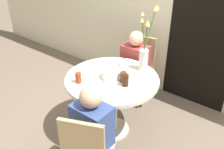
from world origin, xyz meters
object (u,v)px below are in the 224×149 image
object	(u,v)px
drink_glass_1	(126,80)
person_guest	(93,138)
person_boy	(135,71)
side_plate	(87,75)
drink_glass_0	(78,78)
flower_vase	(145,52)
drink_glass_2	(123,77)
birthday_cake	(111,74)
chair_left_flank	(139,65)

from	to	relation	value
drink_glass_1	person_guest	bearing A→B (deg)	-84.05
person_boy	drink_glass_1	bearing A→B (deg)	-64.26
side_plate	drink_glass_0	bearing A→B (deg)	-77.95
person_boy	person_guest	size ratio (longest dim) A/B	1.00
drink_glass_0	person_boy	world-z (taller)	person_boy
flower_vase	drink_glass_1	size ratio (longest dim) A/B	5.70
drink_glass_2	person_boy	size ratio (longest dim) A/B	0.11
drink_glass_2	person_boy	world-z (taller)	person_boy
birthday_cake	flower_vase	distance (m)	0.46
flower_vase	person_guest	bearing A→B (deg)	-84.36
person_boy	drink_glass_2	bearing A→B (deg)	-67.23
drink_glass_1	person_guest	xyz separation A→B (m)	(0.06, -0.59, -0.32)
side_plate	drink_glass_0	distance (m)	0.17
drink_glass_0	drink_glass_1	bearing A→B (deg)	30.16
flower_vase	person_guest	distance (m)	1.13
birthday_cake	drink_glass_2	distance (m)	0.15
drink_glass_0	drink_glass_1	world-z (taller)	drink_glass_1
side_plate	drink_glass_0	size ratio (longest dim) A/B	1.73
drink_glass_0	side_plate	bearing A→B (deg)	102.05
birthday_cake	side_plate	xyz separation A→B (m)	(-0.25, -0.13, -0.04)
birthday_cake	drink_glass_2	world-z (taller)	birthday_cake
drink_glass_1	person_boy	world-z (taller)	person_boy
side_plate	drink_glass_0	world-z (taller)	drink_glass_0
person_boy	person_guest	distance (m)	1.39
drink_glass_1	chair_left_flank	bearing A→B (deg)	113.39
birthday_cake	side_plate	size ratio (longest dim) A/B	1.03
drink_glass_1	drink_glass_0	bearing A→B (deg)	-149.84
chair_left_flank	drink_glass_0	distance (m)	1.18
person_guest	flower_vase	bearing A→B (deg)	95.64
drink_glass_2	birthday_cake	bearing A→B (deg)	-173.89
flower_vase	side_plate	xyz separation A→B (m)	(-0.43, -0.51, -0.22)
chair_left_flank	drink_glass_0	size ratio (longest dim) A/B	8.04
side_plate	person_guest	bearing A→B (deg)	-43.38
chair_left_flank	birthday_cake	bearing A→B (deg)	-90.45
side_plate	drink_glass_2	world-z (taller)	drink_glass_2
drink_glass_1	person_boy	xyz separation A→B (m)	(-0.35, 0.73, -0.32)
chair_left_flank	drink_glass_1	bearing A→B (deg)	-77.94
chair_left_flank	person_guest	xyz separation A→B (m)	(0.45, -1.48, -0.01)
side_plate	drink_glass_2	xyz separation A→B (m)	(0.40, 0.15, 0.05)
person_boy	person_guest	world-z (taller)	same
drink_glass_0	drink_glass_1	distance (m)	0.50
person_boy	side_plate	bearing A→B (deg)	-98.21
birthday_cake	person_guest	bearing A→B (deg)	-65.96
drink_glass_2	person_guest	xyz separation A→B (m)	(0.13, -0.65, -0.32)
drink_glass_0	person_boy	distance (m)	1.04
drink_glass_1	drink_glass_2	size ratio (longest dim) A/B	1.14
flower_vase	drink_glass_0	size ratio (longest dim) A/B	6.67
side_plate	person_guest	size ratio (longest dim) A/B	0.18
birthday_cake	person_guest	size ratio (longest dim) A/B	0.19
chair_left_flank	drink_glass_2	distance (m)	0.94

